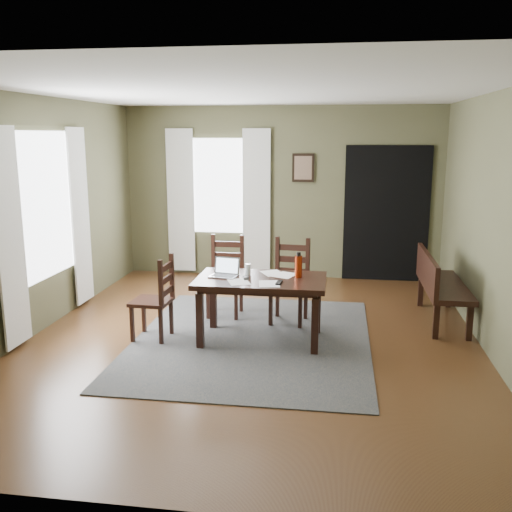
% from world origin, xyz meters
% --- Properties ---
extents(ground, '(5.00, 6.00, 0.01)m').
position_xyz_m(ground, '(0.00, 0.00, -0.01)').
color(ground, '#492C16').
extents(room_shell, '(5.02, 6.02, 2.71)m').
position_xyz_m(room_shell, '(0.00, 0.00, 1.80)').
color(room_shell, brown).
rests_on(room_shell, ground).
extents(rug, '(2.60, 3.20, 0.01)m').
position_xyz_m(rug, '(0.00, 0.00, 0.01)').
color(rug, '#383838').
rests_on(rug, ground).
extents(dining_table, '(1.41, 0.85, 0.71)m').
position_xyz_m(dining_table, '(0.10, -0.00, 0.63)').
color(dining_table, black).
rests_on(dining_table, rug).
extents(chair_end, '(0.44, 0.43, 0.94)m').
position_xyz_m(chair_end, '(-1.07, -0.12, 0.46)').
color(chair_end, black).
rests_on(chair_end, rug).
extents(chair_back_left, '(0.44, 0.44, 1.00)m').
position_xyz_m(chair_back_left, '(-0.47, 0.87, 0.49)').
color(chair_back_left, black).
rests_on(chair_back_left, rug).
extents(chair_back_right, '(0.50, 0.50, 1.02)m').
position_xyz_m(chair_back_right, '(0.36, 0.71, 0.50)').
color(chair_back_right, black).
rests_on(chair_back_right, rug).
extents(bench, '(0.48, 1.49, 0.84)m').
position_xyz_m(bench, '(2.14, 0.98, 0.50)').
color(bench, black).
rests_on(bench, ground).
extents(laptop, '(0.33, 0.28, 0.20)m').
position_xyz_m(laptop, '(-0.31, 0.05, 0.77)').
color(laptop, '#B7B7BC').
rests_on(laptop, dining_table).
extents(computer_mouse, '(0.08, 0.11, 0.03)m').
position_xyz_m(computer_mouse, '(-0.06, -0.07, 0.73)').
color(computer_mouse, '#3F3F42').
rests_on(computer_mouse, dining_table).
extents(tv_remote, '(0.06, 0.18, 0.02)m').
position_xyz_m(tv_remote, '(0.32, -0.19, 0.73)').
color(tv_remote, black).
rests_on(tv_remote, dining_table).
extents(drinking_glass, '(0.06, 0.06, 0.14)m').
position_xyz_m(drinking_glass, '(-0.06, 0.08, 0.79)').
color(drinking_glass, silver).
rests_on(drinking_glass, dining_table).
extents(water_bottle, '(0.11, 0.11, 0.28)m').
position_xyz_m(water_bottle, '(0.50, 0.10, 0.85)').
color(water_bottle, '#9D280C').
rests_on(water_bottle, dining_table).
extents(paper_b, '(0.26, 0.31, 0.00)m').
position_xyz_m(paper_b, '(0.22, -0.23, 0.72)').
color(paper_b, white).
rests_on(paper_b, dining_table).
extents(paper_c, '(0.32, 0.35, 0.00)m').
position_xyz_m(paper_c, '(0.20, 0.24, 0.72)').
color(paper_c, white).
rests_on(paper_c, dining_table).
extents(paper_d, '(0.31, 0.34, 0.00)m').
position_xyz_m(paper_d, '(0.35, 0.17, 0.72)').
color(paper_d, white).
rests_on(paper_d, dining_table).
extents(paper_e, '(0.30, 0.33, 0.00)m').
position_xyz_m(paper_e, '(-0.11, -0.20, 0.72)').
color(paper_e, white).
rests_on(paper_e, dining_table).
extents(window_left, '(0.01, 1.30, 1.70)m').
position_xyz_m(window_left, '(-2.47, 0.20, 1.45)').
color(window_left, white).
rests_on(window_left, ground).
extents(window_back, '(1.00, 0.01, 1.50)m').
position_xyz_m(window_back, '(-1.00, 2.97, 1.45)').
color(window_back, white).
rests_on(window_back, ground).
extents(curtain_left_near, '(0.03, 0.48, 2.30)m').
position_xyz_m(curtain_left_near, '(-2.44, -0.62, 1.20)').
color(curtain_left_near, silver).
rests_on(curtain_left_near, ground).
extents(curtain_left_far, '(0.03, 0.48, 2.30)m').
position_xyz_m(curtain_left_far, '(-2.44, 1.02, 1.20)').
color(curtain_left_far, silver).
rests_on(curtain_left_far, ground).
extents(curtain_back_left, '(0.44, 0.03, 2.30)m').
position_xyz_m(curtain_back_left, '(-1.62, 2.94, 1.20)').
color(curtain_back_left, silver).
rests_on(curtain_back_left, ground).
extents(curtain_back_right, '(0.44, 0.03, 2.30)m').
position_xyz_m(curtain_back_right, '(-0.38, 2.94, 1.20)').
color(curtain_back_right, silver).
rests_on(curtain_back_right, ground).
extents(framed_picture, '(0.34, 0.03, 0.44)m').
position_xyz_m(framed_picture, '(0.35, 2.97, 1.75)').
color(framed_picture, black).
rests_on(framed_picture, ground).
extents(doorway_back, '(1.30, 0.03, 2.10)m').
position_xyz_m(doorway_back, '(1.65, 2.97, 1.05)').
color(doorway_back, black).
rests_on(doorway_back, ground).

